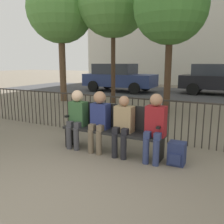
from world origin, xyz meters
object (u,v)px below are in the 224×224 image
seated_person_1 (99,117)px  tree_0 (171,7)px  tree_2 (113,0)px  parked_car_1 (118,77)px  seated_person_3 (155,124)px  tree_1 (60,10)px  parked_car_0 (220,79)px  park_bench (114,126)px  seated_person_0 (77,115)px  backpack (177,154)px  seated_person_2 (123,123)px

seated_person_1 → tree_0: 5.11m
tree_2 → parked_car_1: bearing=113.1°
seated_person_3 → tree_1: (-5.84, 4.88, 3.21)m
parked_car_0 → parked_car_1: 5.57m
park_bench → seated_person_3: size_ratio=1.68×
seated_person_0 → tree_1: (-4.20, 4.88, 3.22)m
tree_0 → parked_car_0: size_ratio=1.11×
seated_person_3 → parked_car_0: 10.38m
seated_person_0 → backpack: (2.02, 0.03, -0.48)m
tree_0 → park_bench: bearing=-88.6°
park_bench → backpack: park_bench is taller
seated_person_2 → tree_1: (-5.23, 4.89, 3.26)m
park_bench → tree_0: 5.10m
seated_person_0 → tree_0: (0.67, 4.30, 2.77)m
tree_1 → parked_car_1: bearing=82.3°
seated_person_1 → tree_0: size_ratio=0.25×
park_bench → seated_person_2: (0.26, -0.14, 0.13)m
seated_person_2 → parked_car_0: size_ratio=0.27×
backpack → parked_car_1: bearing=121.3°
seated_person_1 → backpack: seated_person_1 is taller
seated_person_0 → parked_car_0: size_ratio=0.28×
seated_person_1 → seated_person_3: size_ratio=0.98×
seated_person_1 → backpack: bearing=1.3°
seated_person_1 → backpack: (1.51, 0.03, -0.48)m
backpack → parked_car_1: size_ratio=0.09×
tree_0 → parked_car_1: 7.07m
seated_person_0 → tree_2: tree_2 is taller
seated_person_0 → parked_car_1: bearing=111.2°
seated_person_2 → parked_car_1: bearing=116.5°
park_bench → seated_person_1: 0.34m
seated_person_2 → tree_1: 7.87m
park_bench → tree_2: 6.92m
seated_person_0 → seated_person_1: seated_person_1 is taller
tree_1 → parked_car_1: size_ratio=1.27×
tree_1 → parked_car_0: bearing=42.2°
seated_person_2 → backpack: size_ratio=2.83×
park_bench → seated_person_1: seated_person_1 is taller
backpack → tree_1: size_ratio=0.07×
parked_car_1 → park_bench: bearing=-64.5°
tree_2 → parked_car_0: tree_2 is taller
tree_1 → tree_2: (2.27, 0.48, 0.24)m
seated_person_3 → parked_car_0: (0.22, 10.38, 0.17)m
parked_car_0 → seated_person_2: bearing=-94.5°
tree_2 → parked_car_0: size_ratio=1.34×
backpack → parked_car_1: parked_car_1 is taller
seated_person_0 → seated_person_2: bearing=-0.2°
seated_person_2 → backpack: seated_person_2 is taller
tree_0 → tree_2: bearing=157.8°
seated_person_1 → tree_1: bearing=134.0°
seated_person_3 → parked_car_1: bearing=119.4°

